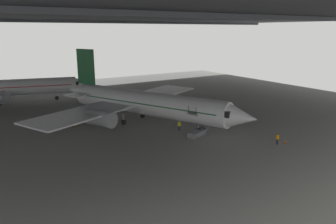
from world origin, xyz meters
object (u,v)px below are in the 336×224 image
crew_worker_near_nose (277,138)px  baggage_tug (73,122)px  airplane_main (143,103)px  traffic_cone_orange (286,142)px  crew_worker_by_stairs (179,125)px  boarding_stairs (197,130)px  airplane_distant (10,88)px

crew_worker_near_nose → baggage_tug: bearing=130.6°
airplane_main → baggage_tug: 12.19m
traffic_cone_orange → baggage_tug: (-22.44, 25.12, 0.23)m
airplane_main → crew_worker_by_stairs: 7.81m
baggage_tug → traffic_cone_orange: bearing=-48.2°
airplane_main → baggage_tug: size_ratio=15.37×
boarding_stairs → airplane_distant: airplane_distant is taller
airplane_distant → traffic_cone_orange: airplane_distant is taller
airplane_main → boarding_stairs: size_ratio=7.71×
airplane_distant → baggage_tug: 25.47m
crew_worker_near_nose → traffic_cone_orange: (1.26, -0.43, -0.59)m
boarding_stairs → airplane_distant: bearing=117.4°
airplane_main → boarding_stairs: 11.14m
airplane_main → crew_worker_near_nose: (10.61, -19.44, -2.68)m
airplane_main → airplane_distant: airplane_main is taller
airplane_distant → traffic_cone_orange: (28.68, -49.65, -3.05)m
airplane_distant → crew_worker_by_stairs: bearing=-62.0°
crew_worker_by_stairs → traffic_cone_orange: crew_worker_by_stairs is taller
crew_worker_by_stairs → boarding_stairs: bearing=-70.7°
baggage_tug → crew_worker_by_stairs: bearing=-42.3°
airplane_main → airplane_distant: size_ratio=1.08×
airplane_main → crew_worker_by_stairs: (2.69, -6.83, -2.68)m
traffic_cone_orange → baggage_tug: 33.68m
baggage_tug → airplane_distant: bearing=104.3°
crew_worker_by_stairs → airplane_distant: bearing=118.0°
airplane_distant → crew_worker_near_nose: bearing=-60.9°
airplane_main → boarding_stairs: (3.82, -10.08, -2.82)m
traffic_cone_orange → baggage_tug: size_ratio=0.25×
airplane_main → crew_worker_near_nose: size_ratio=23.66×
traffic_cone_orange → boarding_stairs: bearing=129.4°
airplane_distant → baggage_tug: (6.24, -24.54, -2.81)m
traffic_cone_orange → airplane_distant: bearing=120.0°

